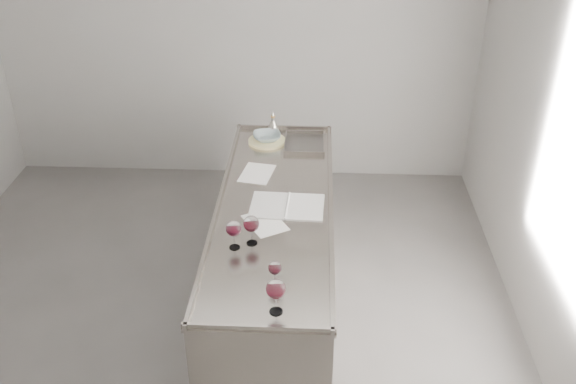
{
  "coord_description": "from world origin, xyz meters",
  "views": [
    {
      "loc": [
        0.76,
        -3.28,
        3.13
      ],
      "look_at": [
        0.59,
        0.34,
        1.02
      ],
      "focal_mm": 40.0,
      "sensor_mm": 36.0,
      "label": 1
    }
  ],
  "objects_px": {
    "wine_glass_left": "(234,229)",
    "ceramic_bowl": "(267,137)",
    "wine_glass_right": "(276,290)",
    "wine_glass_small": "(275,269)",
    "wine_glass_middle": "(251,225)",
    "wine_funnel": "(273,128)",
    "notebook": "(287,206)",
    "counter": "(275,263)"
  },
  "relations": [
    {
      "from": "ceramic_bowl",
      "to": "wine_glass_middle",
      "type": "bearing_deg",
      "value": -89.4
    },
    {
      "from": "wine_glass_right",
      "to": "wine_funnel",
      "type": "bearing_deg",
      "value": 94.25
    },
    {
      "from": "wine_funnel",
      "to": "ceramic_bowl",
      "type": "bearing_deg",
      "value": -106.04
    },
    {
      "from": "wine_glass_left",
      "to": "wine_glass_small",
      "type": "distance_m",
      "value": 0.43
    },
    {
      "from": "wine_glass_right",
      "to": "counter",
      "type": "bearing_deg",
      "value": 94.2
    },
    {
      "from": "wine_glass_small",
      "to": "wine_glass_right",
      "type": "bearing_deg",
      "value": -84.99
    },
    {
      "from": "counter",
      "to": "notebook",
      "type": "height_order",
      "value": "counter"
    },
    {
      "from": "wine_glass_left",
      "to": "ceramic_bowl",
      "type": "distance_m",
      "value": 1.44
    },
    {
      "from": "wine_glass_left",
      "to": "wine_glass_middle",
      "type": "distance_m",
      "value": 0.11
    },
    {
      "from": "wine_glass_right",
      "to": "ceramic_bowl",
      "type": "height_order",
      "value": "wine_glass_right"
    },
    {
      "from": "ceramic_bowl",
      "to": "wine_funnel",
      "type": "relative_size",
      "value": 1.05
    },
    {
      "from": "counter",
      "to": "wine_funnel",
      "type": "xyz_separation_m",
      "value": [
        -0.08,
        1.08,
        0.53
      ]
    },
    {
      "from": "wine_glass_middle",
      "to": "wine_funnel",
      "type": "distance_m",
      "value": 1.52
    },
    {
      "from": "wine_glass_small",
      "to": "ceramic_bowl",
      "type": "relative_size",
      "value": 0.7
    },
    {
      "from": "wine_glass_small",
      "to": "ceramic_bowl",
      "type": "bearing_deg",
      "value": 95.75
    },
    {
      "from": "ceramic_bowl",
      "to": "wine_funnel",
      "type": "distance_m",
      "value": 0.14
    },
    {
      "from": "notebook",
      "to": "wine_glass_small",
      "type": "bearing_deg",
      "value": -89.42
    },
    {
      "from": "counter",
      "to": "wine_glass_middle",
      "type": "xyz_separation_m",
      "value": [
        -0.11,
        -0.44,
        0.6
      ]
    },
    {
      "from": "wine_glass_middle",
      "to": "wine_glass_small",
      "type": "bearing_deg",
      "value": -66.96
    },
    {
      "from": "wine_glass_right",
      "to": "wine_glass_small",
      "type": "height_order",
      "value": "wine_glass_right"
    },
    {
      "from": "counter",
      "to": "ceramic_bowl",
      "type": "relative_size",
      "value": 11.22
    },
    {
      "from": "wine_glass_left",
      "to": "wine_glass_right",
      "type": "relative_size",
      "value": 0.9
    },
    {
      "from": "wine_glass_middle",
      "to": "wine_funnel",
      "type": "xyz_separation_m",
      "value": [
        0.02,
        1.52,
        -0.07
      ]
    },
    {
      "from": "wine_glass_middle",
      "to": "ceramic_bowl",
      "type": "bearing_deg",
      "value": 90.6
    },
    {
      "from": "counter",
      "to": "ceramic_bowl",
      "type": "xyz_separation_m",
      "value": [
        -0.12,
        0.94,
        0.51
      ]
    },
    {
      "from": "wine_funnel",
      "to": "wine_glass_left",
      "type": "bearing_deg",
      "value": -94.47
    },
    {
      "from": "wine_glass_small",
      "to": "notebook",
      "type": "relative_size",
      "value": 0.31
    },
    {
      "from": "wine_glass_middle",
      "to": "ceramic_bowl",
      "type": "distance_m",
      "value": 1.39
    },
    {
      "from": "notebook",
      "to": "counter",
      "type": "bearing_deg",
      "value": 167.95
    },
    {
      "from": "wine_glass_left",
      "to": "ceramic_bowl",
      "type": "height_order",
      "value": "wine_glass_left"
    },
    {
      "from": "wine_glass_middle",
      "to": "notebook",
      "type": "distance_m",
      "value": 0.48
    },
    {
      "from": "counter",
      "to": "wine_funnel",
      "type": "height_order",
      "value": "wine_funnel"
    },
    {
      "from": "wine_glass_right",
      "to": "wine_glass_small",
      "type": "bearing_deg",
      "value": 95.01
    },
    {
      "from": "wine_glass_small",
      "to": "ceramic_bowl",
      "type": "height_order",
      "value": "wine_glass_small"
    },
    {
      "from": "wine_funnel",
      "to": "wine_glass_small",
      "type": "bearing_deg",
      "value": -85.84
    },
    {
      "from": "counter",
      "to": "wine_glass_left",
      "type": "distance_m",
      "value": 0.8
    },
    {
      "from": "wine_glass_middle",
      "to": "wine_glass_right",
      "type": "relative_size",
      "value": 0.93
    },
    {
      "from": "counter",
      "to": "wine_glass_left",
      "type": "bearing_deg",
      "value": -112.58
    },
    {
      "from": "wine_glass_small",
      "to": "counter",
      "type": "bearing_deg",
      "value": 93.98
    },
    {
      "from": "counter",
      "to": "notebook",
      "type": "xyz_separation_m",
      "value": [
        0.08,
        -0.02,
        0.47
      ]
    },
    {
      "from": "wine_glass_left",
      "to": "notebook",
      "type": "distance_m",
      "value": 0.56
    },
    {
      "from": "counter",
      "to": "wine_glass_left",
      "type": "relative_size",
      "value": 13.29
    }
  ]
}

